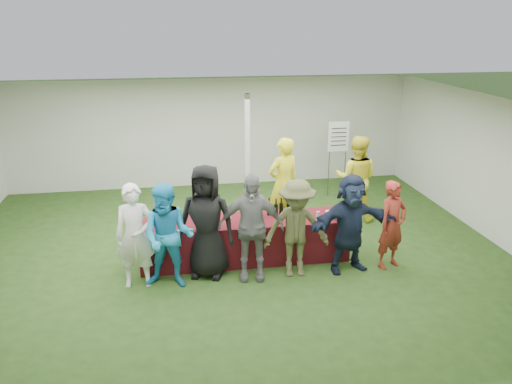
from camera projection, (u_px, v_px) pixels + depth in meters
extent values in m
plane|color=#284719|center=(231.00, 251.00, 9.19)|extent=(60.00, 60.00, 0.00)
plane|color=white|center=(211.00, 133.00, 12.48)|extent=(10.00, 0.00, 10.00)
plane|color=white|center=(275.00, 300.00, 5.02)|extent=(10.00, 0.00, 10.00)
plane|color=white|center=(489.00, 168.00, 9.53)|extent=(0.00, 8.00, 8.00)
plane|color=white|center=(228.00, 104.00, 8.31)|extent=(10.00, 10.00, 0.00)
cylinder|color=silver|center=(248.00, 162.00, 9.95)|extent=(0.10, 0.10, 2.70)
cube|color=maroon|center=(245.00, 240.00, 8.76)|extent=(3.60, 0.80, 0.75)
cylinder|color=black|center=(260.00, 211.00, 8.74)|extent=(0.07, 0.07, 0.22)
cylinder|color=black|center=(260.00, 203.00, 8.70)|extent=(0.03, 0.03, 0.08)
cylinder|color=maroon|center=(260.00, 200.00, 8.68)|extent=(0.03, 0.03, 0.02)
cylinder|color=black|center=(269.00, 209.00, 8.82)|extent=(0.07, 0.07, 0.22)
cylinder|color=black|center=(269.00, 201.00, 8.77)|extent=(0.03, 0.03, 0.08)
cylinder|color=maroon|center=(269.00, 198.00, 8.75)|extent=(0.03, 0.03, 0.02)
cylinder|color=black|center=(276.00, 210.00, 8.77)|extent=(0.07, 0.07, 0.22)
cylinder|color=black|center=(276.00, 202.00, 8.73)|extent=(0.03, 0.03, 0.08)
cylinder|color=maroon|center=(276.00, 199.00, 8.71)|extent=(0.03, 0.03, 0.02)
cylinder|color=black|center=(281.00, 209.00, 8.83)|extent=(0.07, 0.07, 0.22)
cylinder|color=black|center=(281.00, 201.00, 8.78)|extent=(0.03, 0.03, 0.08)
cylinder|color=maroon|center=(281.00, 198.00, 8.77)|extent=(0.03, 0.03, 0.02)
cylinder|color=black|center=(288.00, 209.00, 8.82)|extent=(0.07, 0.07, 0.22)
cylinder|color=black|center=(289.00, 201.00, 8.77)|extent=(0.03, 0.03, 0.08)
cylinder|color=maroon|center=(289.00, 198.00, 8.75)|extent=(0.03, 0.03, 0.02)
cylinder|color=black|center=(295.00, 207.00, 8.92)|extent=(0.07, 0.07, 0.22)
cylinder|color=black|center=(296.00, 199.00, 8.87)|extent=(0.03, 0.03, 0.08)
cylinder|color=maroon|center=(296.00, 196.00, 8.85)|extent=(0.03, 0.03, 0.02)
cylinder|color=silver|center=(165.00, 230.00, 8.20)|extent=(0.06, 0.06, 0.00)
cylinder|color=silver|center=(165.00, 228.00, 8.19)|extent=(0.01, 0.01, 0.07)
cylinder|color=silver|center=(165.00, 224.00, 8.16)|extent=(0.06, 0.06, 0.08)
cylinder|color=silver|center=(179.00, 230.00, 8.20)|extent=(0.06, 0.06, 0.00)
cylinder|color=silver|center=(179.00, 228.00, 8.19)|extent=(0.01, 0.01, 0.07)
cylinder|color=silver|center=(179.00, 224.00, 8.16)|extent=(0.06, 0.06, 0.08)
cylinder|color=silver|center=(198.00, 229.00, 8.26)|extent=(0.06, 0.06, 0.00)
cylinder|color=silver|center=(198.00, 227.00, 8.25)|extent=(0.01, 0.01, 0.07)
cylinder|color=silver|center=(198.00, 222.00, 8.22)|extent=(0.06, 0.06, 0.08)
cylinder|color=#4A0817|center=(198.00, 224.00, 8.23)|extent=(0.05, 0.05, 0.02)
cylinder|color=silver|center=(230.00, 226.00, 8.35)|extent=(0.06, 0.06, 0.00)
cylinder|color=silver|center=(230.00, 224.00, 8.34)|extent=(0.01, 0.01, 0.07)
cylinder|color=silver|center=(229.00, 220.00, 8.32)|extent=(0.06, 0.06, 0.08)
cylinder|color=silver|center=(318.00, 220.00, 8.61)|extent=(0.06, 0.06, 0.00)
cylinder|color=silver|center=(318.00, 218.00, 8.60)|extent=(0.01, 0.01, 0.07)
cylinder|color=silver|center=(318.00, 214.00, 8.57)|extent=(0.06, 0.06, 0.08)
cylinder|color=#4A0817|center=(318.00, 216.00, 8.58)|extent=(0.05, 0.05, 0.02)
cylinder|color=silver|center=(250.00, 212.00, 8.69)|extent=(0.07, 0.07, 0.20)
cylinder|color=silver|center=(250.00, 206.00, 8.66)|extent=(0.03, 0.03, 0.03)
cube|color=white|center=(334.00, 212.00, 8.93)|extent=(0.25, 0.18, 0.03)
cylinder|color=slate|center=(340.00, 214.00, 8.66)|extent=(0.25, 0.25, 0.18)
cylinder|color=slate|center=(329.00, 174.00, 11.91)|extent=(0.02, 0.02, 1.10)
cylinder|color=slate|center=(345.00, 173.00, 11.97)|extent=(0.02, 0.02, 1.10)
cube|color=white|center=(339.00, 137.00, 11.65)|extent=(0.50, 0.02, 0.70)
cube|color=black|center=(339.00, 128.00, 11.57)|extent=(0.36, 0.01, 0.02)
cube|color=black|center=(339.00, 133.00, 11.60)|extent=(0.36, 0.01, 0.02)
cube|color=black|center=(339.00, 137.00, 11.63)|extent=(0.36, 0.01, 0.02)
cube|color=black|center=(339.00, 141.00, 11.66)|extent=(0.36, 0.01, 0.02)
cube|color=black|center=(338.00, 145.00, 11.70)|extent=(0.36, 0.01, 0.02)
imported|color=yellow|center=(283.00, 184.00, 9.92)|extent=(0.80, 0.67, 1.88)
imported|color=yellow|center=(356.00, 178.00, 10.40)|extent=(1.08, 0.99, 1.80)
imported|color=white|center=(135.00, 236.00, 7.75)|extent=(0.62, 0.41, 1.69)
imported|color=#249AD5|center=(168.00, 237.00, 7.72)|extent=(0.96, 0.82, 1.70)
imported|color=black|center=(206.00, 222.00, 8.05)|extent=(1.06, 0.85, 1.89)
imported|color=slate|center=(251.00, 227.00, 7.96)|extent=(1.10, 0.58, 1.79)
imported|color=#4F502D|center=(296.00, 229.00, 8.08)|extent=(1.10, 0.67, 1.66)
imported|color=#182238|center=(350.00, 223.00, 8.24)|extent=(1.63, 0.75, 1.69)
imported|color=maroon|center=(392.00, 225.00, 8.38)|extent=(0.66, 0.55, 1.53)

